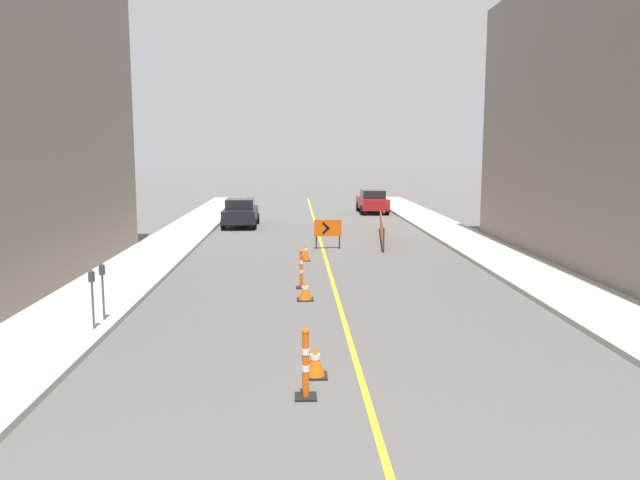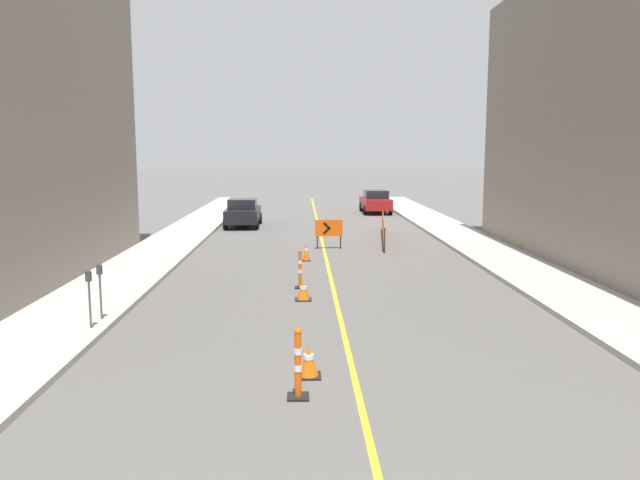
% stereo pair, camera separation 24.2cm
% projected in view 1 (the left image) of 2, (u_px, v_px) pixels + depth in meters
% --- Properties ---
extents(lane_stripe, '(0.12, 53.72, 0.01)m').
position_uv_depth(lane_stripe, '(321.00, 242.00, 29.36)').
color(lane_stripe, gold).
rests_on(lane_stripe, ground_plane).
extents(sidewalk_left, '(2.74, 53.72, 0.15)m').
position_uv_depth(sidewalk_left, '(173.00, 241.00, 29.07)').
color(sidewalk_left, '#ADA89E').
rests_on(sidewalk_left, ground_plane).
extents(sidewalk_right, '(2.74, 53.72, 0.15)m').
position_uv_depth(sidewalk_right, '(466.00, 239.00, 29.64)').
color(sidewalk_right, '#ADA89E').
rests_on(sidewalk_right, ground_plane).
extents(traffic_cone_second, '(0.46, 0.46, 0.61)m').
position_uv_depth(traffic_cone_second, '(315.00, 361.00, 11.76)').
color(traffic_cone_second, black).
rests_on(traffic_cone_second, ground_plane).
extents(traffic_cone_third, '(0.47, 0.47, 0.57)m').
position_uv_depth(traffic_cone_third, '(305.00, 290.00, 17.84)').
color(traffic_cone_third, black).
rests_on(traffic_cone_third, ground_plane).
extents(traffic_cone_fourth, '(0.33, 0.33, 0.68)m').
position_uv_depth(traffic_cone_fourth, '(306.00, 252.00, 24.22)').
color(traffic_cone_fourth, black).
rests_on(traffic_cone_fourth, ground_plane).
extents(delineator_post_front, '(0.38, 0.38, 1.25)m').
position_uv_depth(delineator_post_front, '(306.00, 368.00, 10.71)').
color(delineator_post_front, black).
rests_on(delineator_post_front, ground_plane).
extents(delineator_post_rear, '(0.33, 0.33, 1.22)m').
position_uv_depth(delineator_post_rear, '(301.00, 272.00, 19.35)').
color(delineator_post_rear, black).
rests_on(delineator_post_rear, ground_plane).
extents(arrow_barricade_primary, '(1.20, 0.17, 1.28)m').
position_uv_depth(arrow_barricade_primary, '(328.00, 229.00, 27.13)').
color(arrow_barricade_primary, '#EF560C').
rests_on(arrow_barricade_primary, ground_plane).
extents(safety_mesh_fence, '(0.97, 7.79, 1.07)m').
position_uv_depth(safety_mesh_fence, '(382.00, 229.00, 29.92)').
color(safety_mesh_fence, '#EF560C').
rests_on(safety_mesh_fence, ground_plane).
extents(parked_car_curb_near, '(1.94, 4.32, 1.59)m').
position_uv_depth(parked_car_curb_near, '(241.00, 213.00, 35.17)').
color(parked_car_curb_near, black).
rests_on(parked_car_curb_near, ground_plane).
extents(parked_car_curb_mid, '(1.94, 4.31, 1.59)m').
position_uv_depth(parked_car_curb_mid, '(372.00, 201.00, 43.02)').
color(parked_car_curb_mid, maroon).
rests_on(parked_car_curb_mid, ground_plane).
extents(parking_meter_near_curb, '(0.12, 0.11, 1.40)m').
position_uv_depth(parking_meter_near_curb, '(102.00, 280.00, 15.11)').
color(parking_meter_near_curb, '#4C4C51').
rests_on(parking_meter_near_curb, sidewalk_left).
extents(parking_meter_far_curb, '(0.12, 0.11, 1.39)m').
position_uv_depth(parking_meter_far_curb, '(92.00, 287.00, 14.33)').
color(parking_meter_far_curb, '#4C4C51').
rests_on(parking_meter_far_curb, sidewalk_left).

